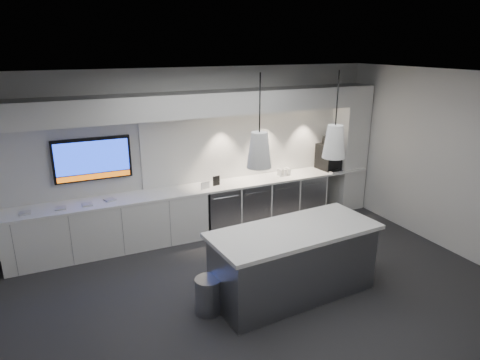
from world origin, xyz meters
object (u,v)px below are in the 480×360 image
island (293,262)px  bin (208,295)px  wall_tv (92,159)px  coffee_machine (329,156)px

island → bin: bearing=171.8°
island → bin: island is taller
island → wall_tv: bearing=125.3°
coffee_machine → island: bearing=-139.2°
wall_tv → coffee_machine: (4.59, -0.25, -0.38)m
bin → coffee_machine: coffee_machine is taller
wall_tv → island: 3.70m
island → coffee_machine: size_ratio=3.49×
wall_tv → island: bearing=-50.5°
wall_tv → bin: (1.02, -2.65, -1.32)m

